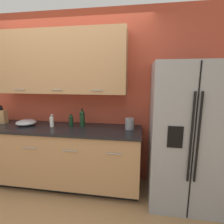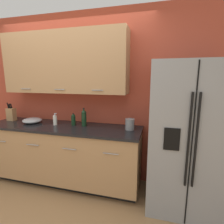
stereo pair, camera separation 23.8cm
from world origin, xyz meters
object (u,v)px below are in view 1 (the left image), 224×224
Objects in this scene: soap_dispenser at (52,122)px; steel_canister at (130,124)px; knife_block at (2,116)px; wine_bottle at (82,118)px; refrigerator at (185,135)px; mixing_bowl at (26,122)px; oil_bottle at (71,120)px.

steel_canister is (1.14, 0.05, 0.00)m from soap_dispenser.
wine_bottle is (1.33, -0.00, 0.02)m from knife_block.
soap_dispenser is at bearing 177.83° from refrigerator.
wine_bottle is (-1.41, 0.14, 0.14)m from refrigerator.
knife_block is 1.03× the size of mixing_bowl.
mixing_bowl is at bearing 177.78° from refrigerator.
soap_dispenser is at bearing -2.44° from mixing_bowl.
refrigerator is at bearing -9.75° from steel_canister.
refrigerator reaches higher than oil_bottle.
knife_block is 1.79× the size of steel_canister.
refrigerator is at bearing -2.22° from mixing_bowl.
mixing_bowl is (-2.28, 0.09, 0.05)m from refrigerator.
soap_dispenser is at bearing -4.55° from knife_block.
refrigerator is at bearing -4.91° from oil_bottle.
wine_bottle is 0.46m from soap_dispenser.
soap_dispenser is 0.43m from mixing_bowl.
oil_bottle is 0.87m from steel_canister.
refrigerator is 10.62× the size of steel_canister.
mixing_bowl is (-0.88, -0.05, -0.09)m from wine_bottle.
refrigerator is 6.14× the size of mixing_bowl.
soap_dispenser is (-1.86, 0.07, 0.09)m from refrigerator.
steel_canister is at bearing -0.85° from oil_bottle.
knife_block is 1.65× the size of oil_bottle.
steel_canister reaches higher than mixing_bowl.
steel_canister is at bearing 1.26° from mixing_bowl.
oil_bottle is (0.27, 0.07, 0.01)m from soap_dispenser.
refrigerator is at bearing -2.17° from soap_dispenser.
wine_bottle is at bearing 0.01° from oil_bottle.
refrigerator is 1.86m from soap_dispenser.
soap_dispenser is at bearing -166.47° from oil_bottle.
oil_bottle is at bearing 179.15° from steel_canister.
knife_block is at bearing 179.79° from oil_bottle.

